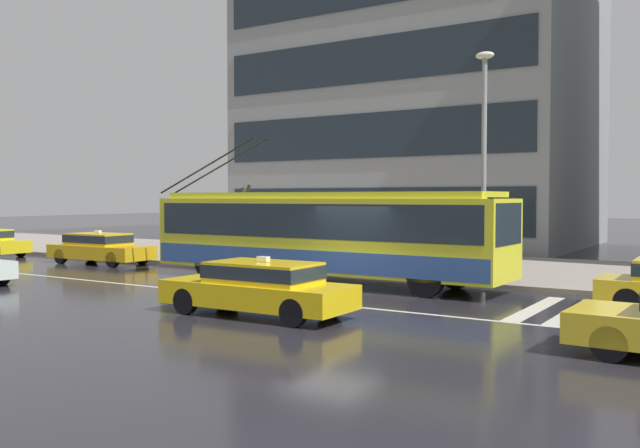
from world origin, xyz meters
TOP-DOWN VIEW (x-y plane):
  - ground_plane at (0.00, 0.00)m, footprint 160.00×160.00m
  - sidewalk_slab at (0.00, 9.04)m, footprint 80.00×10.00m
  - crosswalk_stripe_edge_near at (5.37, 1.02)m, footprint 0.44×4.40m
  - crosswalk_stripe_inner_a at (6.27, 1.02)m, footprint 0.44×4.40m
  - crosswalk_stripe_center at (7.17, 1.02)m, footprint 0.44×4.40m
  - lane_centre_line at (0.00, -1.20)m, footprint 72.00×0.14m
  - trolleybus at (-1.82, 2.44)m, footprint 13.10×2.69m
  - taxi_oncoming_near at (0.21, -3.48)m, footprint 4.67×1.80m
  - taxi_queued_behind_bus at (-12.97, 2.80)m, footprint 4.72×1.90m
  - pedestrian_at_shelter at (0.09, 5.47)m, footprint 1.10×1.10m
  - pedestrian_approaching_curb at (-3.93, 6.01)m, footprint 1.27×1.27m
  - street_lamp at (2.63, 5.02)m, footprint 0.60×0.32m
  - street_tree_bare at (-7.81, 5.94)m, footprint 2.04×1.96m

SIDE VIEW (x-z plane):
  - ground_plane at x=0.00m, z-range 0.00..0.00m
  - lane_centre_line at x=0.00m, z-range 0.00..0.01m
  - crosswalk_stripe_edge_near at x=5.37m, z-range 0.00..0.01m
  - crosswalk_stripe_inner_a at x=6.27m, z-range 0.00..0.01m
  - crosswalk_stripe_center at x=7.17m, z-range 0.00..0.01m
  - sidewalk_slab at x=0.00m, z-range 0.00..0.14m
  - taxi_oncoming_near at x=0.21m, z-range 0.01..1.40m
  - taxi_queued_behind_bus at x=-12.97m, z-range 0.01..1.40m
  - trolleybus at x=-1.82m, z-range -0.79..4.02m
  - pedestrian_approaching_curb at x=-3.93m, z-range 0.68..2.67m
  - pedestrian_at_shelter at x=0.09m, z-range 0.76..2.82m
  - street_tree_bare at x=-7.81m, z-range 0.26..3.48m
  - street_lamp at x=2.63m, z-range 0.76..7.98m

